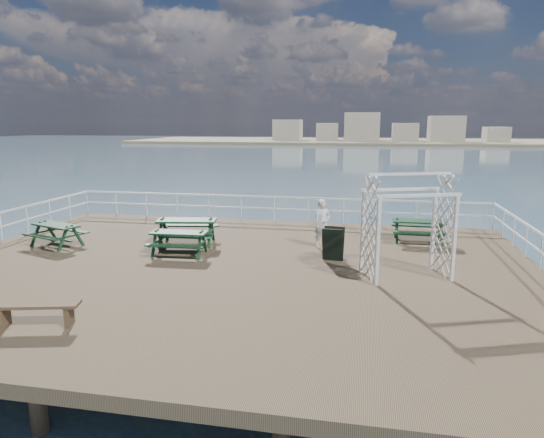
% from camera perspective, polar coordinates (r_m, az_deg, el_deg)
% --- Properties ---
extents(ground, '(18.00, 14.00, 0.30)m').
position_cam_1_polar(ground, '(14.50, -4.87, -6.20)').
color(ground, brown).
rests_on(ground, ground).
extents(sea_backdrop, '(300.00, 300.00, 9.20)m').
position_cam_1_polar(sea_backdrop, '(147.68, 14.66, 9.20)').
color(sea_backdrop, '#405C6B').
rests_on(sea_backdrop, ground).
extents(railing, '(17.77, 13.76, 1.10)m').
position_cam_1_polar(railing, '(16.67, -2.75, -0.22)').
color(railing, white).
rests_on(railing, ground).
extents(picnic_table_a, '(2.27, 1.95, 0.99)m').
position_cam_1_polar(picnic_table_a, '(17.20, -10.00, -0.83)').
color(picnic_table_a, '#12321C').
rests_on(picnic_table_a, ground).
extents(picnic_table_b, '(1.85, 1.53, 0.86)m').
position_cam_1_polar(picnic_table_b, '(15.85, -10.86, -2.21)').
color(picnic_table_b, '#12321C').
rests_on(picnic_table_b, ground).
extents(picnic_table_c, '(1.82, 1.47, 0.88)m').
position_cam_1_polar(picnic_table_c, '(18.01, 16.88, -0.83)').
color(picnic_table_c, '#12321C').
rests_on(picnic_table_c, ground).
extents(picnic_table_d, '(2.13, 1.93, 0.86)m').
position_cam_1_polar(picnic_table_d, '(18.29, -24.05, -1.21)').
color(picnic_table_d, '#12321C').
rests_on(picnic_table_d, ground).
extents(flat_bench_far, '(1.82, 0.82, 0.51)m').
position_cam_1_polar(flat_bench_far, '(11.41, -25.99, -9.50)').
color(flat_bench_far, brown).
rests_on(flat_bench_far, ground).
extents(trellis_arbor, '(2.61, 1.96, 2.89)m').
position_cam_1_polar(trellis_arbor, '(13.71, 15.63, -1.42)').
color(trellis_arbor, white).
rests_on(trellis_arbor, ground).
extents(sandwich_board, '(0.69, 0.54, 1.05)m').
position_cam_1_polar(sandwich_board, '(15.07, 7.21, -2.96)').
color(sandwich_board, black).
rests_on(sandwich_board, ground).
extents(person, '(0.72, 0.66, 1.64)m').
position_cam_1_polar(person, '(16.57, 5.94, -0.52)').
color(person, white).
rests_on(person, ground).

